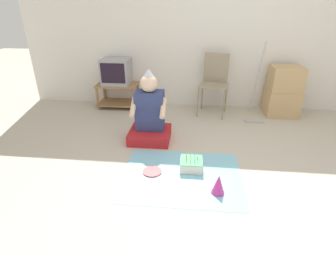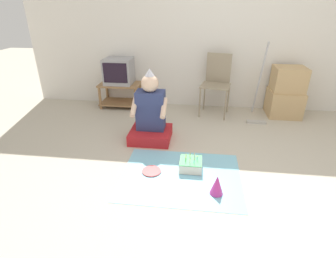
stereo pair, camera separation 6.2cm
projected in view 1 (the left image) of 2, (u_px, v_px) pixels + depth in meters
The scene contains 12 objects.
ground_plane at pixel (224, 184), 2.60m from camera, with size 16.00×16.00×0.00m, color #BCB29E.
wall_back at pixel (219, 28), 4.08m from camera, with size 6.40×0.06×2.55m.
tv_stand at pixel (118, 93), 4.46m from camera, with size 0.67×0.42×0.41m.
tv at pixel (116, 71), 4.30m from camera, with size 0.45×0.40×0.41m.
folding_chair at pixel (215, 79), 4.09m from camera, with size 0.50×0.47×0.94m.
cardboard_box_stack at pixel (283, 92), 4.11m from camera, with size 0.49×0.47×0.77m.
dust_mop at pixel (256, 98), 3.92m from camera, with size 0.28×0.45×1.17m.
person_seated at pixel (150, 117), 3.35m from camera, with size 0.52×0.48×0.93m.
party_cloth at pixel (182, 176), 2.72m from camera, with size 1.23×0.97×0.01m.
birthday_cake at pixel (191, 164), 2.82m from camera, with size 0.24×0.24×0.16m.
party_hat_blue at pixel (218, 184), 2.44m from camera, with size 0.13×0.13×0.20m.
paper_plate at pixel (152, 171), 2.78m from camera, with size 0.20×0.20×0.01m.
Camera 1 is at (-0.35, -2.15, 1.62)m, focal length 28.00 mm.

